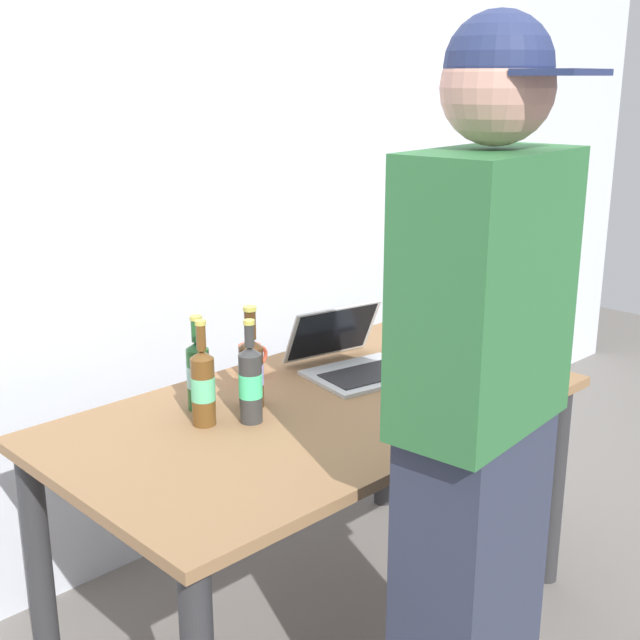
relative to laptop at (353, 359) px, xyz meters
name	(u,v)px	position (x,y,z in m)	size (l,w,h in m)	color
ground_plane	(319,621)	(-0.27, -0.13, -0.76)	(8.00, 8.00, 0.00)	slate
desk	(319,439)	(-0.27, -0.13, -0.15)	(1.52, 0.85, 0.72)	olive
laptop	(353,359)	(0.00, 0.00, 0.00)	(0.38, 0.40, 0.19)	#B7BABC
beer_bottle_amber	(203,385)	(-0.59, -0.01, 0.07)	(0.06, 0.06, 0.29)	brown
beer_bottle_brown	(198,373)	(-0.53, 0.09, 0.07)	(0.06, 0.06, 0.27)	#1E5123
beer_bottle_green	(250,382)	(-0.49, -0.08, 0.07)	(0.06, 0.06, 0.29)	#333333
beer_bottle_dark	(251,369)	(-0.41, 0.00, 0.07)	(0.07, 0.07, 0.29)	#472B14
person_figure	(478,429)	(-0.44, -0.78, 0.14)	(0.43, 0.32, 1.73)	#2D3347
coffee_mug	(251,359)	(-0.25, 0.20, 0.01)	(0.11, 0.07, 0.10)	#BF4C33
back_wall	(161,176)	(-0.27, 0.61, 0.54)	(6.00, 0.10, 2.60)	silver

